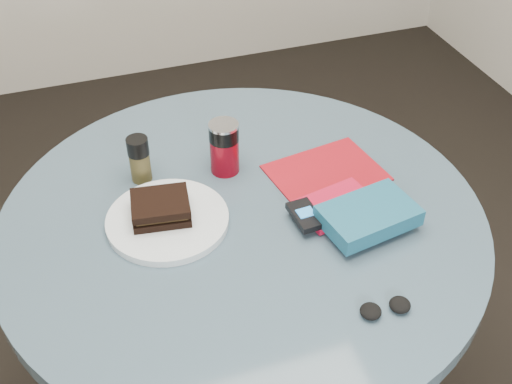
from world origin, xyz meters
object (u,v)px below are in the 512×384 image
object	(u,v)px
sandwich	(161,208)
magazine	(326,173)
novel	(368,215)
soda_can	(224,147)
headphones	(385,308)
plate	(168,220)
pepper_grinder	(139,159)
table	(243,268)
red_book	(336,205)
mp3_player	(305,215)

from	to	relation	value
sandwich	magazine	size ratio (longest dim) A/B	0.53
sandwich	novel	distance (m)	0.41
soda_can	headphones	size ratio (longest dim) A/B	1.28
plate	pepper_grinder	distance (m)	0.17
table	magazine	xyz separation A→B (m)	(0.22, 0.07, 0.17)
pepper_grinder	red_book	world-z (taller)	pepper_grinder
red_book	mp3_player	distance (m)	0.08
headphones	novel	bearing A→B (deg)	72.06
magazine	mp3_player	size ratio (longest dim) A/B	2.67
table	novel	xyz separation A→B (m)	(0.22, -0.12, 0.20)
red_book	sandwich	bearing A→B (deg)	155.33
sandwich	novel	size ratio (longest dim) A/B	0.69
plate	novel	bearing A→B (deg)	-21.16
soda_can	pepper_grinder	xyz separation A→B (m)	(-0.18, 0.03, -0.01)
pepper_grinder	headphones	xyz separation A→B (m)	(0.33, -0.51, -0.04)
sandwich	headphones	bearing A→B (deg)	-48.40
soda_can	headphones	distance (m)	0.50
sandwich	novel	xyz separation A→B (m)	(0.38, -0.15, -0.00)
red_book	plate	bearing A→B (deg)	156.54
sandwich	mp3_player	size ratio (longest dim) A/B	1.41
pepper_grinder	red_book	bearing A→B (deg)	-32.47
sandwich	soda_can	world-z (taller)	soda_can
pepper_grinder	headphones	distance (m)	0.60
magazine	red_book	xyz separation A→B (m)	(-0.03, -0.12, 0.01)
novel	mp3_player	size ratio (longest dim) A/B	2.05
novel	mp3_player	distance (m)	0.12
table	soda_can	distance (m)	0.27
plate	headphones	bearing A→B (deg)	-48.48
soda_can	headphones	xyz separation A→B (m)	(0.15, -0.48, -0.05)
soda_can	plate	bearing A→B (deg)	-140.82
novel	soda_can	bearing A→B (deg)	118.13
headphones	table	bearing A→B (deg)	115.65
novel	sandwich	bearing A→B (deg)	148.45
magazine	mp3_player	xyz separation A→B (m)	(-0.11, -0.14, 0.02)
pepper_grinder	novel	world-z (taller)	pepper_grinder
plate	headphones	size ratio (longest dim) A/B	2.59
table	headphones	xyz separation A→B (m)	(0.16, -0.33, 0.17)
table	novel	world-z (taller)	novel
table	pepper_grinder	world-z (taller)	pepper_grinder
red_book	headphones	bearing A→B (deg)	-108.29
pepper_grinder	magazine	xyz separation A→B (m)	(0.39, -0.11, -0.05)
table	magazine	distance (m)	0.28
mp3_player	sandwich	bearing A→B (deg)	159.21
sandwich	pepper_grinder	size ratio (longest dim) A/B	1.19
magazine	headphones	size ratio (longest dim) A/B	2.50
headphones	red_book	bearing A→B (deg)	83.36
sandwich	magazine	bearing A→B (deg)	5.34
plate	magazine	distance (m)	0.37
pepper_grinder	magazine	world-z (taller)	pepper_grinder
plate	magazine	size ratio (longest dim) A/B	1.04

